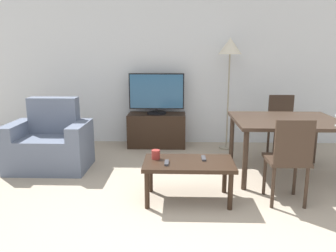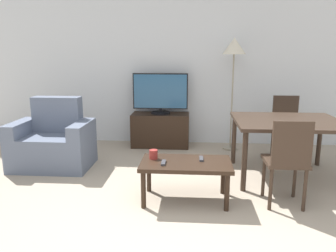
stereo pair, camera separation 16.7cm
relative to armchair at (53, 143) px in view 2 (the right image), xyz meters
The scene contains 12 objects.
wall_back 2.51m from the armchair, 37.83° to the left, with size 7.87×0.06×2.70m.
armchair is the anchor object (origin of this frame).
tv_stand 1.75m from the armchair, 39.62° to the left, with size 0.93×0.44×0.54m.
tv 1.83m from the armchair, 39.56° to the left, with size 0.89×0.31×0.65m.
coffee_table 2.03m from the armchair, 27.37° to the right, with size 0.93×0.52×0.42m.
dining_table 3.04m from the armchair, ahead, with size 1.27×1.07×0.72m.
dining_chair_near 2.98m from the armchair, 19.72° to the right, with size 0.40×0.40×0.90m.
dining_chair_far 3.32m from the armchair, 11.77° to the left, with size 0.40×0.40×0.90m.
floor_lamp 2.94m from the armchair, 22.28° to the left, with size 0.36×0.36×1.74m.
remote_primary 2.15m from the armchair, 23.44° to the right, with size 0.04×0.15×0.02m.
remote_secondary 1.88m from the armchair, 32.52° to the right, with size 0.04×0.15×0.02m.
cup_white_near 1.70m from the armchair, 30.37° to the right, with size 0.09×0.09×0.10m.
Camera 2 is at (0.05, -2.19, 1.51)m, focal length 35.00 mm.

